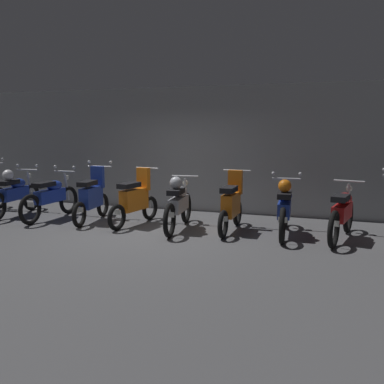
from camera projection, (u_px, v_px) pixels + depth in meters
The scene contains 10 objects.
ground_plane at pixel (144, 234), 8.21m from camera, with size 80.00×80.00×0.00m, color #4C4C4F.
back_wall at pixel (190, 149), 10.53m from camera, with size 17.18×0.30×3.00m, color gray.
motorbike_slot_1 at pixel (15, 193), 9.89m from camera, with size 0.59×1.95×1.15m.
motorbike_slot_2 at pixel (51, 197), 9.53m from camera, with size 0.59×1.95×1.15m.
motorbike_slot_3 at pixel (92, 197), 9.26m from camera, with size 0.59×1.68×1.29m.
motorbike_slot_4 at pixel (135, 200), 8.93m from camera, with size 0.56×1.67×1.18m.
motorbike_slot_5 at pixel (179, 204), 8.48m from camera, with size 0.56×1.95×1.08m.
motorbike_slot_6 at pixel (231, 205), 8.35m from camera, with size 0.56×1.68×1.18m.
motorbike_slot_7 at pixel (284, 208), 8.04m from camera, with size 0.59×1.95×1.15m.
motorbike_slot_8 at pixel (342, 213), 7.71m from camera, with size 0.61×1.93×1.03m.
Camera 1 is at (3.47, -7.27, 1.99)m, focal length 40.13 mm.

